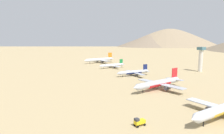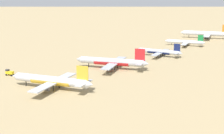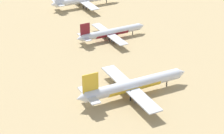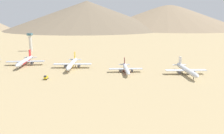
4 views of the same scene
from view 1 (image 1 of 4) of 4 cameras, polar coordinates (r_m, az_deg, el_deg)
The scene contains 10 objects.
ground_plane at distance 157.99m, azimuth 13.54°, elevation -6.28°, with size 2116.83×2116.83×0.00m, color tan.
parked_jet_0 at distance 317.97m, azimuth -3.57°, elevation 2.15°, with size 55.40×45.10×15.97m.
parked_jet_1 at distance 261.95m, azimuth 0.12°, elevation 0.52°, with size 39.12×31.76×11.29m.
parked_jet_2 at distance 208.30m, azimuth 6.36°, elevation -1.53°, with size 40.05×32.55×11.55m.
parked_jet_3 at distance 155.34m, azimuth 13.53°, elevation -4.61°, with size 52.62×42.91×15.18m.
parked_jet_4 at distance 112.90m, azimuth 29.93°, elevation -10.45°, with size 51.37×41.72×14.81m.
service_truck at distance 92.02m, azimuth 7.95°, elevation -15.49°, with size 5.27×2.80×3.90m.
control_tower at distance 254.22m, azimuth 24.46°, elevation 2.41°, with size 7.20×7.20×29.47m.
desert_hill_2 at distance 1132.66m, azimuth 15.56°, elevation 9.10°, with size 545.83×545.83×123.75m, color #8C775B.
desert_hill_5 at distance 1012.68m, azimuth 10.86°, elevation 7.60°, with size 326.43×326.43×60.48m, color #7A6854.
Camera 1 is at (106.06, 110.42, 38.99)m, focal length 31.36 mm.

